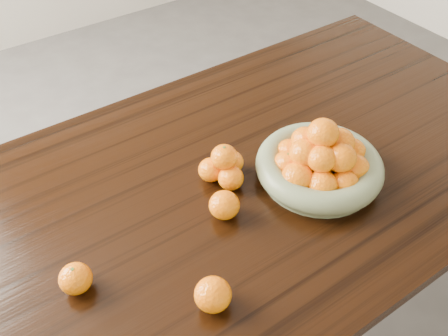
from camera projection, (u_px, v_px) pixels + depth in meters
ground at (223, 330)px, 1.82m from camera, size 5.00×5.00×0.00m
dining_table at (223, 207)px, 1.37m from camera, size 2.00×1.00×0.75m
fruit_bowl at (320, 162)px, 1.30m from camera, size 0.33×0.33×0.18m
orange_pyramid at (224, 167)px, 1.30m from camera, size 0.13×0.12×0.11m
loose_orange_0 at (76, 279)px, 1.05m from camera, size 0.07×0.07×0.07m
loose_orange_1 at (213, 295)px, 1.02m from camera, size 0.08×0.08×0.07m
loose_orange_2 at (224, 205)px, 1.21m from camera, size 0.08×0.08×0.07m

